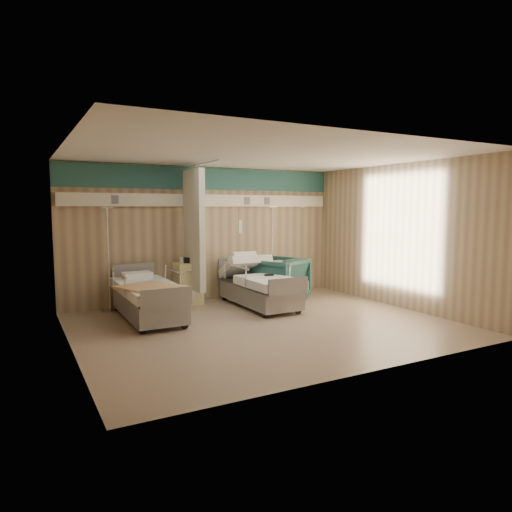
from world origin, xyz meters
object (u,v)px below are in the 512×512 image
at_px(bedside_cabinet, 188,283).
at_px(iv_stand_right, 272,278).
at_px(bed_left, 149,302).
at_px(bed_right, 259,291).
at_px(visitor_armchair, 279,279).
at_px(iv_stand_left, 110,290).

xyz_separation_m(bedside_cabinet, iv_stand_right, (1.90, -0.13, -0.02)).
height_order(bed_left, bedside_cabinet, bedside_cabinet).
bearing_deg(bedside_cabinet, bed_left, -139.40).
height_order(bed_right, bedside_cabinet, bedside_cabinet).
bearing_deg(bed_right, bedside_cabinet, 141.95).
relative_size(bed_right, visitor_armchair, 2.15).
distance_m(visitor_armchair, iv_stand_right, 0.46).
distance_m(bed_right, visitor_armchair, 0.74).
bearing_deg(bedside_cabinet, bed_right, -38.05).
distance_m(bed_right, bedside_cabinet, 1.46).
distance_m(iv_stand_right, iv_stand_left, 3.43).
relative_size(visitor_armchair, iv_stand_left, 0.51).
xyz_separation_m(bed_right, visitor_armchair, (0.65, 0.33, 0.14)).
bearing_deg(iv_stand_right, visitor_armchair, -102.29).
bearing_deg(bed_right, bed_left, 180.00).
height_order(bed_left, iv_stand_right, iv_stand_right).
bearing_deg(bedside_cabinet, iv_stand_left, 177.51).
bearing_deg(bed_left, visitor_armchair, 6.59).
relative_size(bed_left, iv_stand_right, 1.09).
xyz_separation_m(bed_right, iv_stand_left, (-2.68, 0.97, 0.09)).
xyz_separation_m(bed_right, iv_stand_right, (0.75, 0.77, 0.09)).
distance_m(bedside_cabinet, visitor_armchair, 1.89).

